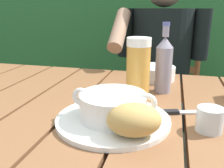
% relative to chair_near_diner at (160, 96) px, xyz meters
% --- Properties ---
extents(dining_table, '(1.41, 0.90, 0.74)m').
position_rel_chair_near_diner_xyz_m(dining_table, '(-0.13, -0.89, 0.18)').
color(dining_table, brown).
rests_on(dining_table, ground_plane).
extents(hedge_backdrop, '(4.08, 0.92, 2.54)m').
position_rel_chair_near_diner_xyz_m(hedge_backdrop, '(-0.06, 0.77, 0.59)').
color(hedge_backdrop, '#265D2C').
rests_on(hedge_backdrop, ground_plane).
extents(chair_near_diner, '(0.49, 0.43, 0.99)m').
position_rel_chair_near_diner_xyz_m(chair_near_diner, '(0.00, 0.00, 0.00)').
color(chair_near_diner, brown).
rests_on(chair_near_diner, ground_plane).
extents(person_eating, '(0.48, 0.47, 1.23)m').
position_rel_chair_near_diner_xyz_m(person_eating, '(-0.00, -0.20, 0.25)').
color(person_eating, black).
rests_on(person_eating, ground_plane).
extents(serving_plate, '(0.30, 0.30, 0.01)m').
position_rel_chair_near_diner_xyz_m(serving_plate, '(-0.08, -0.97, 0.27)').
color(serving_plate, white).
rests_on(serving_plate, dining_table).
extents(soup_bowl, '(0.22, 0.17, 0.07)m').
position_rel_chair_near_diner_xyz_m(soup_bowl, '(-0.08, -0.97, 0.31)').
color(soup_bowl, white).
rests_on(soup_bowl, serving_plate).
extents(bread_roll, '(0.14, 0.12, 0.07)m').
position_rel_chair_near_diner_xyz_m(bread_roll, '(-0.01, -1.05, 0.32)').
color(bread_roll, tan).
rests_on(bread_roll, serving_plate).
extents(beer_glass, '(0.08, 0.08, 0.19)m').
position_rel_chair_near_diner_xyz_m(beer_glass, '(-0.04, -0.76, 0.36)').
color(beer_glass, gold).
rests_on(beer_glass, dining_table).
extents(beer_bottle, '(0.06, 0.06, 0.24)m').
position_rel_chair_near_diner_xyz_m(beer_bottle, '(0.04, -0.70, 0.37)').
color(beer_bottle, gray).
rests_on(beer_bottle, dining_table).
extents(water_glass_small, '(0.06, 0.06, 0.06)m').
position_rel_chair_near_diner_xyz_m(water_glass_small, '(0.16, -0.96, 0.30)').
color(water_glass_small, silver).
rests_on(water_glass_small, dining_table).
extents(table_knife, '(0.15, 0.06, 0.01)m').
position_rel_chair_near_diner_xyz_m(table_knife, '(0.09, -0.88, 0.27)').
color(table_knife, silver).
rests_on(table_knife, dining_table).
extents(diner_bowl, '(0.16, 0.16, 0.06)m').
position_rel_chair_near_diner_xyz_m(diner_bowl, '(0.00, -0.55, 0.29)').
color(diner_bowl, white).
rests_on(diner_bowl, dining_table).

